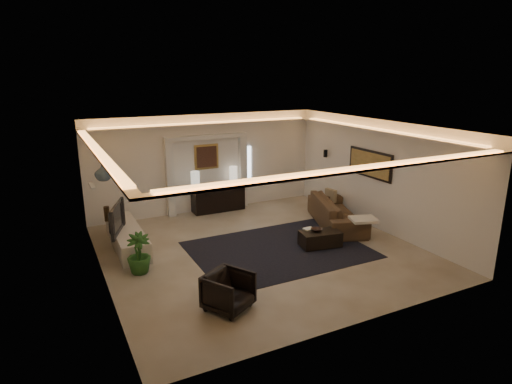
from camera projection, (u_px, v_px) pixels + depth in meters
name	position (u px, v px, depth m)	size (l,w,h in m)	color
floor	(260.00, 250.00, 10.18)	(7.00, 7.00, 0.00)	#B7AD9A
ceiling	(260.00, 127.00, 9.41)	(7.00, 7.00, 0.00)	white
wall_back	(206.00, 163.00, 12.81)	(7.00, 7.00, 0.00)	white
wall_front	(361.00, 243.00, 6.78)	(7.00, 7.00, 0.00)	white
wall_left	(99.00, 212.00, 8.28)	(7.00, 7.00, 0.00)	white
wall_right	(378.00, 175.00, 11.31)	(7.00, 7.00, 0.00)	white
cove_soffit	(260.00, 140.00, 9.48)	(7.00, 7.00, 0.04)	silver
daylight_slit	(247.00, 163.00, 13.40)	(0.25, 0.03, 1.00)	white
area_rug	(279.00, 250.00, 10.18)	(4.00, 3.00, 0.01)	black
pilaster_left	(170.00, 179.00, 12.32)	(0.22, 0.20, 2.20)	silver
pilaster_right	(243.00, 171.00, 13.31)	(0.22, 0.20, 2.20)	silver
alcove_header	(207.00, 137.00, 12.51)	(2.52, 0.20, 0.12)	silver
painting_frame	(206.00, 157.00, 12.73)	(0.74, 0.04, 0.74)	tan
painting_canvas	(207.00, 157.00, 12.71)	(0.62, 0.02, 0.62)	#4C2D1E
art_panel_frame	(370.00, 164.00, 11.49)	(0.04, 1.64, 0.74)	black
art_panel_gold	(369.00, 164.00, 11.48)	(0.02, 1.50, 0.62)	tan
wall_sconce	(325.00, 153.00, 13.09)	(0.12, 0.12, 0.22)	black
wall_niche	(92.00, 186.00, 9.45)	(0.10, 0.55, 0.04)	silver
console	(218.00, 198.00, 12.98)	(1.57, 0.49, 0.78)	black
lamp_left	(195.00, 180.00, 12.25)	(0.25, 0.25, 0.56)	beige
lamp_right	(233.00, 174.00, 13.02)	(0.24, 0.24, 0.53)	white
media_ledge	(127.00, 237.00, 10.35)	(0.64, 2.56, 0.48)	beige
tv	(112.00, 219.00, 9.89)	(0.16, 1.21, 0.69)	black
figurine	(107.00, 214.00, 10.73)	(0.14, 0.14, 0.37)	#3D2B17
ginger_jar	(103.00, 172.00, 9.78)	(0.38, 0.38, 0.40)	slate
plant	(139.00, 253.00, 8.91)	(0.48, 0.48, 0.86)	#26571D
sofa	(337.00, 212.00, 11.75)	(1.00, 2.56, 0.75)	black
throw_blanket	(363.00, 219.00, 10.62)	(0.63, 0.52, 0.07)	beige
throw_pillow	(331.00, 195.00, 12.72)	(0.11, 0.38, 0.38)	#9C8861
coffee_table	(320.00, 239.00, 10.32)	(0.96, 0.52, 0.36)	black
bowl	(317.00, 229.00, 10.29)	(0.26, 0.26, 0.06)	black
magazine	(309.00, 228.00, 10.42)	(0.25, 0.18, 0.03)	white
armchair	(228.00, 291.00, 7.54)	(0.73, 0.75, 0.68)	black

